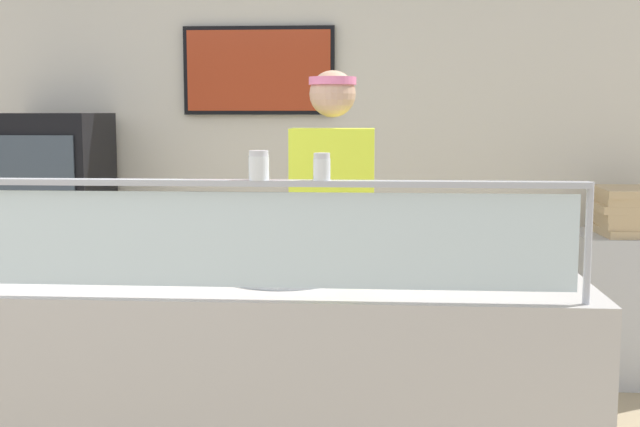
% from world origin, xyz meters
% --- Properties ---
extents(shop_rear_unit, '(6.62, 0.13, 2.70)m').
position_xyz_m(shop_rear_unit, '(1.10, 2.74, 1.36)').
color(shop_rear_unit, silver).
rests_on(shop_rear_unit, ground).
extents(serving_counter, '(2.22, 0.72, 0.95)m').
position_xyz_m(serving_counter, '(1.11, 0.36, 0.47)').
color(serving_counter, '#BCB7B2').
rests_on(serving_counter, ground).
extents(sneeze_guard, '(2.05, 0.06, 0.40)m').
position_xyz_m(sneeze_guard, '(1.11, 0.06, 1.21)').
color(sneeze_guard, '#B2B5BC').
rests_on(sneeze_guard, serving_counter).
extents(pizza_tray, '(0.43, 0.43, 0.04)m').
position_xyz_m(pizza_tray, '(1.09, 0.39, 0.97)').
color(pizza_tray, '#9EA0A8').
rests_on(pizza_tray, serving_counter).
extents(pizza_server, '(0.10, 0.29, 0.01)m').
position_xyz_m(pizza_server, '(1.06, 0.37, 0.99)').
color(pizza_server, '#ADAFB7').
rests_on(pizza_server, pizza_tray).
extents(parmesan_shaker, '(0.07, 0.07, 0.10)m').
position_xyz_m(parmesan_shaker, '(1.05, 0.06, 1.39)').
color(parmesan_shaker, white).
rests_on(parmesan_shaker, sneeze_guard).
extents(pepper_flake_shaker, '(0.06, 0.06, 0.09)m').
position_xyz_m(pepper_flake_shaker, '(1.26, 0.06, 1.39)').
color(pepper_flake_shaker, white).
rests_on(pepper_flake_shaker, sneeze_guard).
extents(worker_figure, '(0.41, 0.50, 1.76)m').
position_xyz_m(worker_figure, '(1.24, 1.10, 1.01)').
color(worker_figure, '#23232D').
rests_on(worker_figure, ground).
extents(drink_fridge, '(0.66, 0.63, 1.57)m').
position_xyz_m(drink_fridge, '(-0.58, 2.29, 0.78)').
color(drink_fridge, black).
rests_on(drink_fridge, ground).
extents(prep_shelf, '(0.70, 0.55, 0.87)m').
position_xyz_m(prep_shelf, '(2.95, 2.25, 0.43)').
color(prep_shelf, '#B7BABF').
rests_on(prep_shelf, ground).
extents(pizza_box_stack, '(0.52, 0.50, 0.27)m').
position_xyz_m(pizza_box_stack, '(2.96, 2.25, 1.00)').
color(pizza_box_stack, tan).
rests_on(pizza_box_stack, prep_shelf).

